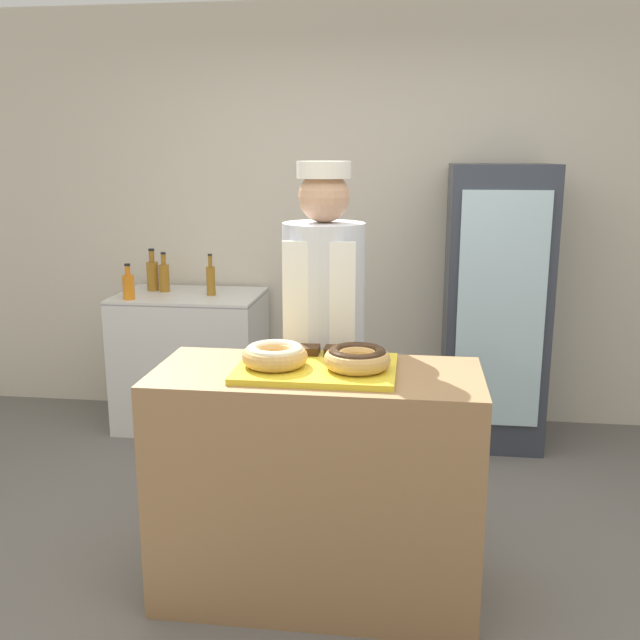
{
  "coord_description": "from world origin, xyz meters",
  "views": [
    {
      "loc": [
        0.36,
        -2.6,
        1.76
      ],
      "look_at": [
        0.0,
        0.1,
        1.12
      ],
      "focal_mm": 40.0,
      "sensor_mm": 36.0,
      "label": 1
    }
  ],
  "objects_px": {
    "donut_light_glaze": "(275,355)",
    "bottle_amber": "(164,276)",
    "donut_chocolate_glaze": "(357,358)",
    "baker_person": "(324,342)",
    "brownie_back_right": "(335,351)",
    "bottle_orange": "(128,286)",
    "bottle_amber_b_b": "(211,279)",
    "bottle_amber_b": "(153,274)",
    "brownie_back_left": "(309,350)",
    "serving_tray": "(317,368)",
    "chest_freezer": "(192,359)",
    "beverage_fridge": "(495,307)"
  },
  "relations": [
    {
      "from": "donut_chocolate_glaze",
      "to": "baker_person",
      "type": "distance_m",
      "value": 0.6
    },
    {
      "from": "chest_freezer",
      "to": "donut_chocolate_glaze",
      "type": "bearing_deg",
      "value": -55.45
    },
    {
      "from": "brownie_back_left",
      "to": "baker_person",
      "type": "bearing_deg",
      "value": 87.88
    },
    {
      "from": "brownie_back_left",
      "to": "brownie_back_right",
      "type": "relative_size",
      "value": 1.0
    },
    {
      "from": "donut_light_glaze",
      "to": "bottle_amber",
      "type": "relative_size",
      "value": 0.98
    },
    {
      "from": "serving_tray",
      "to": "bottle_amber_b_b",
      "type": "bearing_deg",
      "value": 117.81
    },
    {
      "from": "donut_light_glaze",
      "to": "bottle_amber",
      "type": "bearing_deg",
      "value": 120.69
    },
    {
      "from": "serving_tray",
      "to": "bottle_orange",
      "type": "bearing_deg",
      "value": 131.9
    },
    {
      "from": "bottle_orange",
      "to": "bottle_amber_b_b",
      "type": "height_order",
      "value": "bottle_amber_b_b"
    },
    {
      "from": "serving_tray",
      "to": "brownie_back_left",
      "type": "xyz_separation_m",
      "value": [
        -0.05,
        0.16,
        0.03
      ]
    },
    {
      "from": "bottle_orange",
      "to": "bottle_amber_b",
      "type": "height_order",
      "value": "bottle_amber_b"
    },
    {
      "from": "donut_chocolate_glaze",
      "to": "brownie_back_left",
      "type": "xyz_separation_m",
      "value": [
        -0.21,
        0.19,
        -0.03
      ]
    },
    {
      "from": "donut_light_glaze",
      "to": "beverage_fridge",
      "type": "distance_m",
      "value": 2.05
    },
    {
      "from": "donut_light_glaze",
      "to": "bottle_amber_b",
      "type": "relative_size",
      "value": 0.91
    },
    {
      "from": "baker_person",
      "to": "bottle_amber_b",
      "type": "xyz_separation_m",
      "value": [
        -1.3,
        1.32,
        0.07
      ]
    },
    {
      "from": "baker_person",
      "to": "bottle_orange",
      "type": "bearing_deg",
      "value": 142.94
    },
    {
      "from": "donut_light_glaze",
      "to": "donut_chocolate_glaze",
      "type": "relative_size",
      "value": 1.0
    },
    {
      "from": "bottle_orange",
      "to": "donut_light_glaze",
      "type": "bearing_deg",
      "value": -51.96
    },
    {
      "from": "baker_person",
      "to": "beverage_fridge",
      "type": "relative_size",
      "value": 1.01
    },
    {
      "from": "brownie_back_left",
      "to": "baker_person",
      "type": "height_order",
      "value": "baker_person"
    },
    {
      "from": "chest_freezer",
      "to": "bottle_amber_b_b",
      "type": "relative_size",
      "value": 3.47
    },
    {
      "from": "bottle_amber_b",
      "to": "donut_light_glaze",
      "type": "bearing_deg",
      "value": -57.69
    },
    {
      "from": "serving_tray",
      "to": "bottle_amber",
      "type": "distance_m",
      "value": 2.21
    },
    {
      "from": "brownie_back_left",
      "to": "bottle_amber",
      "type": "distance_m",
      "value": 2.05
    },
    {
      "from": "brownie_back_left",
      "to": "serving_tray",
      "type": "bearing_deg",
      "value": -71.56
    },
    {
      "from": "serving_tray",
      "to": "donut_light_glaze",
      "type": "distance_m",
      "value": 0.17
    },
    {
      "from": "donut_chocolate_glaze",
      "to": "baker_person",
      "type": "xyz_separation_m",
      "value": [
        -0.2,
        0.55,
        -0.09
      ]
    },
    {
      "from": "donut_light_glaze",
      "to": "chest_freezer",
      "type": "height_order",
      "value": "donut_light_glaze"
    },
    {
      "from": "bottle_orange",
      "to": "brownie_back_left",
      "type": "bearing_deg",
      "value": -46.09
    },
    {
      "from": "bottle_amber_b_b",
      "to": "brownie_back_right",
      "type": "bearing_deg",
      "value": -58.4
    },
    {
      "from": "brownie_back_right",
      "to": "bottle_orange",
      "type": "distance_m",
      "value": 2.0
    },
    {
      "from": "baker_person",
      "to": "chest_freezer",
      "type": "height_order",
      "value": "baker_person"
    },
    {
      "from": "serving_tray",
      "to": "chest_freezer",
      "type": "bearing_deg",
      "value": 121.34
    },
    {
      "from": "beverage_fridge",
      "to": "bottle_amber_b",
      "type": "height_order",
      "value": "beverage_fridge"
    },
    {
      "from": "donut_light_glaze",
      "to": "brownie_back_left",
      "type": "height_order",
      "value": "donut_light_glaze"
    },
    {
      "from": "donut_light_glaze",
      "to": "bottle_amber_b",
      "type": "bearing_deg",
      "value": 122.31
    },
    {
      "from": "donut_light_glaze",
      "to": "brownie_back_left",
      "type": "distance_m",
      "value": 0.22
    },
    {
      "from": "serving_tray",
      "to": "bottle_amber_b",
      "type": "relative_size",
      "value": 2.19
    },
    {
      "from": "brownie_back_right",
      "to": "beverage_fridge",
      "type": "xyz_separation_m",
      "value": [
        0.81,
        1.59,
        -0.13
      ]
    },
    {
      "from": "donut_chocolate_glaze",
      "to": "brownie_back_left",
      "type": "relative_size",
      "value": 3.0
    },
    {
      "from": "brownie_back_left",
      "to": "brownie_back_right",
      "type": "distance_m",
      "value": 0.11
    },
    {
      "from": "donut_light_glaze",
      "to": "bottle_amber",
      "type": "height_order",
      "value": "bottle_amber"
    },
    {
      "from": "chest_freezer",
      "to": "bottle_amber",
      "type": "bearing_deg",
      "value": 161.22
    },
    {
      "from": "baker_person",
      "to": "bottle_amber_b_b",
      "type": "distance_m",
      "value": 1.5
    },
    {
      "from": "beverage_fridge",
      "to": "bottle_orange",
      "type": "bearing_deg",
      "value": -174.74
    },
    {
      "from": "donut_chocolate_glaze",
      "to": "bottle_amber",
      "type": "relative_size",
      "value": 0.98
    },
    {
      "from": "chest_freezer",
      "to": "bottle_amber_b_b",
      "type": "height_order",
      "value": "bottle_amber_b_b"
    },
    {
      "from": "donut_chocolate_glaze",
      "to": "bottle_amber",
      "type": "height_order",
      "value": "bottle_amber"
    },
    {
      "from": "bottle_orange",
      "to": "donut_chocolate_glaze",
      "type": "bearing_deg",
      "value": -45.48
    },
    {
      "from": "beverage_fridge",
      "to": "bottle_amber_b_b",
      "type": "xyz_separation_m",
      "value": [
        -1.78,
        -0.01,
        0.13
      ]
    }
  ]
}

